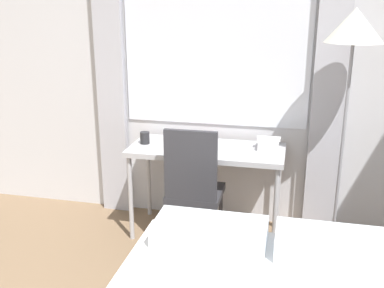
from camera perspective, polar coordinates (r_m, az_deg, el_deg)
wall_back_with_window at (r=3.72m, az=0.26°, el=10.35°), size 5.60×0.13×2.70m
desk at (r=3.51m, az=1.87°, el=-1.49°), size 1.20×0.53×0.74m
desk_chair at (r=3.32m, az=0.20°, el=-5.17°), size 0.40×0.40×0.98m
standing_lamp at (r=3.27m, az=19.80°, el=12.28°), size 0.39×0.39×1.79m
telephone at (r=3.51m, az=9.71°, el=0.05°), size 0.18×0.18×0.09m
book at (r=3.52m, az=0.23°, el=-0.05°), size 0.25×0.25×0.02m
mug at (r=3.60m, az=-6.01°, el=0.79°), size 0.08×0.08×0.09m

